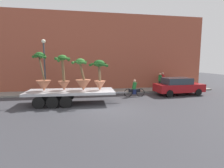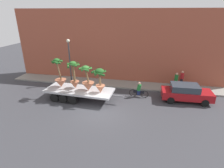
{
  "view_description": "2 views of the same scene",
  "coord_description": "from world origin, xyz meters",
  "px_view_note": "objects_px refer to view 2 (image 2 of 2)",
  "views": [
    {
      "loc": [
        -1.98,
        -11.24,
        3.15
      ],
      "look_at": [
        0.65,
        2.28,
        1.32
      ],
      "focal_mm": 28.44,
      "sensor_mm": 36.0,
      "label": 1
    },
    {
      "loc": [
        3.51,
        -12.4,
        7.62
      ],
      "look_at": [
        0.43,
        2.56,
        1.46
      ],
      "focal_mm": 28.83,
      "sensor_mm": 36.0,
      "label": 2
    }
  ],
  "objects_px": {
    "flatbed_trailer": "(77,91)",
    "potted_palm_rear": "(100,80)",
    "street_lamp": "(69,56)",
    "potted_palm_middle": "(88,82)",
    "potted_palm_front": "(60,77)",
    "potted_palm_extra": "(74,76)",
    "pedestrian_near_gate": "(182,78)",
    "parked_car": "(186,92)",
    "cyclist": "(139,90)",
    "pedestrian_far_left": "(176,80)"
  },
  "relations": [
    {
      "from": "flatbed_trailer",
      "to": "potted_palm_front",
      "type": "xyz_separation_m",
      "value": [
        -1.68,
        0.21,
        1.18
      ]
    },
    {
      "from": "potted_palm_front",
      "to": "cyclist",
      "type": "distance_m",
      "value": 7.53
    },
    {
      "from": "cyclist",
      "to": "parked_car",
      "type": "height_order",
      "value": "parked_car"
    },
    {
      "from": "potted_palm_extra",
      "to": "street_lamp",
      "type": "bearing_deg",
      "value": 119.13
    },
    {
      "from": "potted_palm_rear",
      "to": "pedestrian_near_gate",
      "type": "xyz_separation_m",
      "value": [
        7.6,
        5.14,
        -1.11
      ]
    },
    {
      "from": "potted_palm_front",
      "to": "potted_palm_extra",
      "type": "height_order",
      "value": "potted_palm_front"
    },
    {
      "from": "pedestrian_near_gate",
      "to": "pedestrian_far_left",
      "type": "height_order",
      "value": "same"
    },
    {
      "from": "flatbed_trailer",
      "to": "parked_car",
      "type": "relative_size",
      "value": 1.65
    },
    {
      "from": "cyclist",
      "to": "pedestrian_far_left",
      "type": "xyz_separation_m",
      "value": [
        3.63,
        2.53,
        0.37
      ]
    },
    {
      "from": "potted_palm_extra",
      "to": "street_lamp",
      "type": "height_order",
      "value": "street_lamp"
    },
    {
      "from": "flatbed_trailer",
      "to": "pedestrian_far_left",
      "type": "distance_m",
      "value": 10.12
    },
    {
      "from": "flatbed_trailer",
      "to": "cyclist",
      "type": "distance_m",
      "value": 5.83
    },
    {
      "from": "pedestrian_near_gate",
      "to": "street_lamp",
      "type": "distance_m",
      "value": 12.26
    },
    {
      "from": "potted_palm_extra",
      "to": "potted_palm_middle",
      "type": "bearing_deg",
      "value": -10.58
    },
    {
      "from": "potted_palm_front",
      "to": "potted_palm_extra",
      "type": "bearing_deg",
      "value": -0.18
    },
    {
      "from": "cyclist",
      "to": "pedestrian_near_gate",
      "type": "bearing_deg",
      "value": 37.15
    },
    {
      "from": "potted_palm_extra",
      "to": "pedestrian_near_gate",
      "type": "relative_size",
      "value": 1.51
    },
    {
      "from": "flatbed_trailer",
      "to": "potted_palm_front",
      "type": "height_order",
      "value": "potted_palm_front"
    },
    {
      "from": "potted_palm_extra",
      "to": "flatbed_trailer",
      "type": "bearing_deg",
      "value": -39.15
    },
    {
      "from": "parked_car",
      "to": "pedestrian_far_left",
      "type": "xyz_separation_m",
      "value": [
        -0.59,
        2.49,
        0.22
      ]
    },
    {
      "from": "pedestrian_far_left",
      "to": "pedestrian_near_gate",
      "type": "bearing_deg",
      "value": 47.39
    },
    {
      "from": "flatbed_trailer",
      "to": "potted_palm_extra",
      "type": "distance_m",
      "value": 1.4
    },
    {
      "from": "potted_palm_front",
      "to": "parked_car",
      "type": "distance_m",
      "value": 11.65
    },
    {
      "from": "pedestrian_far_left",
      "to": "cyclist",
      "type": "bearing_deg",
      "value": -145.14
    },
    {
      "from": "street_lamp",
      "to": "potted_palm_front",
      "type": "bearing_deg",
      "value": -83.18
    },
    {
      "from": "flatbed_trailer",
      "to": "pedestrian_near_gate",
      "type": "relative_size",
      "value": 4.27
    },
    {
      "from": "potted_palm_rear",
      "to": "potted_palm_extra",
      "type": "xyz_separation_m",
      "value": [
        -2.57,
        0.51,
        -0.01
      ]
    },
    {
      "from": "flatbed_trailer",
      "to": "potted_palm_extra",
      "type": "relative_size",
      "value": 2.83
    },
    {
      "from": "potted_palm_extra",
      "to": "parked_car",
      "type": "relative_size",
      "value": 0.58
    },
    {
      "from": "pedestrian_far_left",
      "to": "street_lamp",
      "type": "bearing_deg",
      "value": -176.79
    },
    {
      "from": "flatbed_trailer",
      "to": "cyclist",
      "type": "bearing_deg",
      "value": 15.64
    },
    {
      "from": "potted_palm_middle",
      "to": "flatbed_trailer",
      "type": "bearing_deg",
      "value": 177.24
    },
    {
      "from": "parked_car",
      "to": "street_lamp",
      "type": "bearing_deg",
      "value": 171.13
    },
    {
      "from": "flatbed_trailer",
      "to": "potted_palm_extra",
      "type": "height_order",
      "value": "potted_palm_extra"
    },
    {
      "from": "flatbed_trailer",
      "to": "potted_palm_rear",
      "type": "distance_m",
      "value": 2.72
    },
    {
      "from": "potted_palm_extra",
      "to": "cyclist",
      "type": "height_order",
      "value": "potted_palm_extra"
    },
    {
      "from": "flatbed_trailer",
      "to": "potted_palm_rear",
      "type": "relative_size",
      "value": 3.29
    },
    {
      "from": "flatbed_trailer",
      "to": "cyclist",
      "type": "height_order",
      "value": "cyclist"
    },
    {
      "from": "potted_palm_middle",
      "to": "cyclist",
      "type": "xyz_separation_m",
      "value": [
        4.5,
        1.63,
        -1.16
      ]
    },
    {
      "from": "street_lamp",
      "to": "potted_palm_rear",
      "type": "bearing_deg",
      "value": -40.67
    },
    {
      "from": "pedestrian_near_gate",
      "to": "potted_palm_extra",
      "type": "bearing_deg",
      "value": -155.51
    },
    {
      "from": "cyclist",
      "to": "parked_car",
      "type": "bearing_deg",
      "value": 0.49
    },
    {
      "from": "potted_palm_middle",
      "to": "potted_palm_rear",
      "type": "bearing_deg",
      "value": -11.78
    },
    {
      "from": "potted_palm_front",
      "to": "parked_car",
      "type": "relative_size",
      "value": 0.62
    },
    {
      "from": "potted_palm_extra",
      "to": "pedestrian_near_gate",
      "type": "height_order",
      "value": "potted_palm_extra"
    },
    {
      "from": "flatbed_trailer",
      "to": "street_lamp",
      "type": "relative_size",
      "value": 1.51
    },
    {
      "from": "potted_palm_rear",
      "to": "pedestrian_near_gate",
      "type": "distance_m",
      "value": 9.24
    },
    {
      "from": "potted_palm_extra",
      "to": "cyclist",
      "type": "xyz_separation_m",
      "value": [
        5.86,
        1.37,
        -1.47
      ]
    },
    {
      "from": "potted_palm_middle",
      "to": "pedestrian_far_left",
      "type": "bearing_deg",
      "value": 27.07
    },
    {
      "from": "potted_palm_front",
      "to": "potted_palm_extra",
      "type": "xyz_separation_m",
      "value": [
        1.43,
        -0.0,
        0.19
      ]
    }
  ]
}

